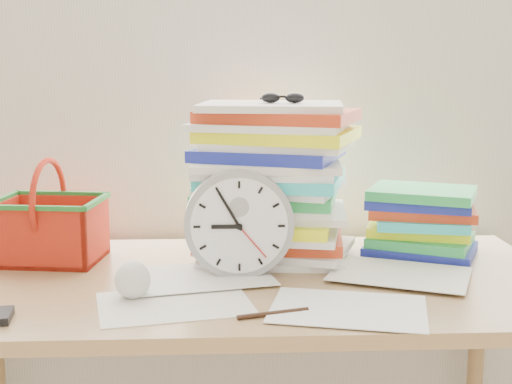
{
  "coord_description": "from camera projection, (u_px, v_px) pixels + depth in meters",
  "views": [
    {
      "loc": [
        -0.05,
        0.09,
        1.22
      ],
      "look_at": [
        0.03,
        1.6,
        0.94
      ],
      "focal_mm": 50.0,
      "sensor_mm": 36.0,
      "label": 1
    }
  ],
  "objects": [
    {
      "name": "scattered_papers",
      "position": [
        243.0,
        274.0,
        1.57
      ],
      "size": [
        1.26,
        0.42,
        0.02
      ],
      "primitive_type": null,
      "color": "white",
      "rests_on": "desk"
    },
    {
      "name": "sunglasses",
      "position": [
        283.0,
        98.0,
        1.65
      ],
      "size": [
        0.13,
        0.12,
        0.03
      ],
      "primitive_type": null,
      "rotation": [
        0.0,
        0.0,
        -0.21
      ],
      "color": "black",
      "rests_on": "paper_stack"
    },
    {
      "name": "desk",
      "position": [
        243.0,
        309.0,
        1.59
      ],
      "size": [
        1.4,
        0.7,
        0.75
      ],
      "color": "#987347",
      "rests_on": "ground"
    },
    {
      "name": "basket",
      "position": [
        49.0,
        211.0,
        1.68
      ],
      "size": [
        0.27,
        0.22,
        0.24
      ],
      "primitive_type": null,
      "rotation": [
        0.0,
        0.0,
        -0.14
      ],
      "color": "red",
      "rests_on": "desk"
    },
    {
      "name": "pen",
      "position": [
        273.0,
        313.0,
        1.33
      ],
      "size": [
        0.14,
        0.05,
        0.01
      ],
      "primitive_type": "cylinder",
      "rotation": [
        0.0,
        1.57,
        0.28
      ],
      "color": "black",
      "rests_on": "desk"
    },
    {
      "name": "paper_stack",
      "position": [
        272.0,
        181.0,
        1.7
      ],
      "size": [
        0.43,
        0.38,
        0.37
      ],
      "primitive_type": null,
      "rotation": [
        0.0,
        0.0,
        -0.23
      ],
      "color": "white",
      "rests_on": "desk"
    },
    {
      "name": "clock",
      "position": [
        239.0,
        223.0,
        1.56
      ],
      "size": [
        0.24,
        0.05,
        0.24
      ],
      "primitive_type": "cylinder",
      "rotation": [
        1.57,
        0.0,
        0.0
      ],
      "color": "gray",
      "rests_on": "desk"
    },
    {
      "name": "crumpled_ball",
      "position": [
        132.0,
        280.0,
        1.43
      ],
      "size": [
        0.08,
        0.08,
        0.08
      ],
      "primitive_type": "sphere",
      "color": "white",
      "rests_on": "desk"
    },
    {
      "name": "book_stack",
      "position": [
        421.0,
        220.0,
        1.76
      ],
      "size": [
        0.33,
        0.29,
        0.16
      ],
      "primitive_type": null,
      "rotation": [
        0.0,
        0.0,
        -0.33
      ],
      "color": "white",
      "rests_on": "desk"
    },
    {
      "name": "curtain",
      "position": [
        238.0,
        30.0,
        1.85
      ],
      "size": [
        2.4,
        0.01,
        2.5
      ],
      "primitive_type": "cube",
      "color": "silver",
      "rests_on": "room_shell"
    }
  ]
}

